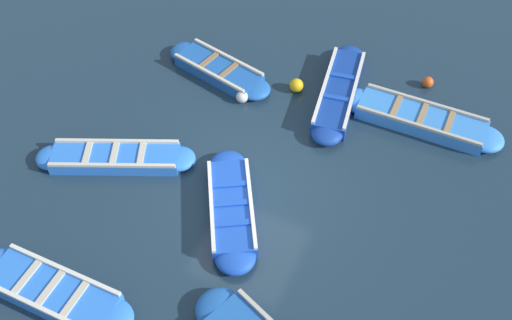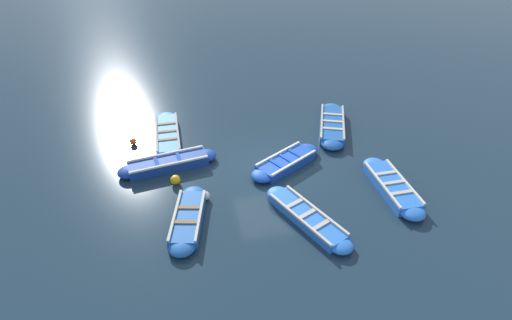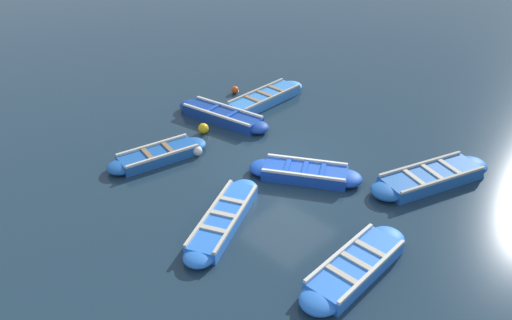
{
  "view_description": "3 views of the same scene",
  "coord_description": "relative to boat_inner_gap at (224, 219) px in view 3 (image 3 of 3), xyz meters",
  "views": [
    {
      "loc": [
        -3.68,
        7.31,
        10.64
      ],
      "look_at": [
        0.2,
        -0.77,
        0.17
      ],
      "focal_mm": 42.0,
      "sensor_mm": 36.0,
      "label": 1
    },
    {
      "loc": [
        12.07,
        -2.96,
        9.02
      ],
      "look_at": [
        -0.19,
        -0.42,
        0.24
      ],
      "focal_mm": 28.0,
      "sensor_mm": 36.0,
      "label": 2
    },
    {
      "loc": [
        9.76,
        8.14,
        8.08
      ],
      "look_at": [
        0.59,
        -0.79,
        0.2
      ],
      "focal_mm": 35.0,
      "sensor_mm": 36.0,
      "label": 3
    }
  ],
  "objects": [
    {
      "name": "buoy_yellow_far",
      "position": [
        -1.73,
        -3.1,
        0.01
      ],
      "size": [
        0.31,
        0.31,
        0.31
      ],
      "primitive_type": "sphere",
      "color": "silver",
      "rests_on": "ground"
    },
    {
      "name": "boat_centre",
      "position": [
        -0.88,
        3.41,
        0.02
      ],
      "size": [
        3.56,
        0.98,
        0.41
      ],
      "color": "blue",
      "rests_on": "ground"
    },
    {
      "name": "boat_outer_left",
      "position": [
        -6.05,
        -4.27,
        0.02
      ],
      "size": [
        4.0,
        0.99,
        0.4
      ],
      "color": "#3884E0",
      "rests_on": "ground"
    },
    {
      "name": "boat_inner_gap",
      "position": [
        0.0,
        0.0,
        0.0
      ],
      "size": [
        3.69,
        2.24,
        0.36
      ],
      "color": "blue",
      "rests_on": "ground"
    },
    {
      "name": "ground_plane",
      "position": [
        -3.17,
        -0.56,
        -0.15
      ],
      "size": [
        120.0,
        120.0,
        0.0
      ],
      "primitive_type": "plane",
      "color": "#1C303F"
    },
    {
      "name": "buoy_white_drifting",
      "position": [
        -5.84,
        -5.69,
        -0.01
      ],
      "size": [
        0.29,
        0.29,
        0.29
      ],
      "primitive_type": "sphere",
      "color": "#E05119",
      "rests_on": "ground"
    },
    {
      "name": "boat_end_of_row",
      "position": [
        -0.72,
        -3.75,
        0.01
      ],
      "size": [
        3.33,
        1.48,
        0.38
      ],
      "color": "#1E59AD",
      "rests_on": "ground"
    },
    {
      "name": "buoy_orange_near",
      "position": [
        -2.82,
        -4.07,
        0.03
      ],
      "size": [
        0.36,
        0.36,
        0.36
      ],
      "primitive_type": "sphere",
      "color": "#EAB214",
      "rests_on": "ground"
    },
    {
      "name": "boat_bow_out",
      "position": [
        -3.08,
        0.13,
        0.02
      ],
      "size": [
        2.42,
        3.27,
        0.4
      ],
      "color": "#1947B7",
      "rests_on": "ground"
    },
    {
      "name": "boat_stern_in",
      "position": [
        -3.89,
        -4.29,
        0.03
      ],
      "size": [
        1.38,
        3.84,
        0.43
      ],
      "color": "navy",
      "rests_on": "ground"
    },
    {
      "name": "boat_far_corner",
      "position": [
        -5.41,
        2.88,
        0.03
      ],
      "size": [
        4.09,
        2.28,
        0.42
      ],
      "color": "#1E59AD",
      "rests_on": "ground"
    }
  ]
}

